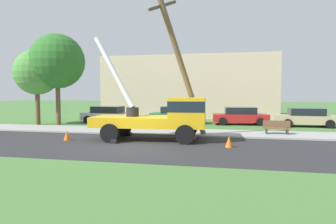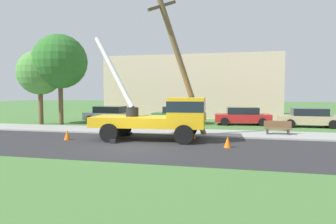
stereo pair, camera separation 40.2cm
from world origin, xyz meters
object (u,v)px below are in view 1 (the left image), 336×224
at_px(utility_truck, 164,115).
at_px(park_bench, 277,128).
at_px(traffic_cone_ahead, 229,142).
at_px(traffic_cone_behind, 67,135).
at_px(traffic_cone_curbside, 193,134).
at_px(parked_sedan_silver, 108,115).
at_px(parked_sedan_green, 177,115).
at_px(roadside_tree_near, 57,61).
at_px(parked_sedan_red, 240,116).
at_px(leaning_utility_pole, 181,63).
at_px(parked_sedan_tan, 306,117).
at_px(roadside_tree_far, 37,73).

xyz_separation_m(utility_truck, park_bench, (6.35, 3.16, -0.95)).
distance_m(traffic_cone_ahead, traffic_cone_behind, 8.80).
height_order(traffic_cone_curbside, parked_sedan_silver, parked_sedan_silver).
relative_size(utility_truck, parked_sedan_green, 1.55).
bearing_deg(traffic_cone_ahead, roadside_tree_near, 151.48).
bearing_deg(traffic_cone_behind, traffic_cone_ahead, -2.41).
relative_size(parked_sedan_silver, parked_sedan_red, 0.99).
bearing_deg(leaning_utility_pole, parked_sedan_tan, 42.01).
bearing_deg(traffic_cone_curbside, traffic_cone_behind, -163.16).
distance_m(utility_truck, parked_sedan_tan, 12.65).
height_order(leaning_utility_pole, park_bench, leaning_utility_pole).
relative_size(parked_sedan_silver, park_bench, 2.82).
relative_size(leaning_utility_pole, traffic_cone_behind, 15.11).
bearing_deg(roadside_tree_far, roadside_tree_near, 9.97).
bearing_deg(utility_truck, traffic_cone_curbside, 30.88).
height_order(traffic_cone_behind, traffic_cone_curbside, same).
distance_m(parked_sedan_green, parked_sedan_red, 5.25).
relative_size(leaning_utility_pole, parked_sedan_silver, 1.88).
height_order(utility_truck, parked_sedan_green, utility_truck).
distance_m(traffic_cone_behind, park_bench, 12.38).
relative_size(parked_sedan_green, parked_sedan_red, 0.98).
bearing_deg(parked_sedan_red, traffic_cone_curbside, -108.99).
bearing_deg(parked_sedan_silver, parked_sedan_red, 4.69).
distance_m(parked_sedan_silver, parked_sedan_green, 5.98).
distance_m(traffic_cone_behind, parked_sedan_tan, 17.48).
bearing_deg(traffic_cone_ahead, park_bench, 59.05).
bearing_deg(roadside_tree_near, traffic_cone_behind, -55.33).
bearing_deg(traffic_cone_curbside, traffic_cone_ahead, -49.42).
distance_m(utility_truck, parked_sedan_green, 9.20).
bearing_deg(park_bench, parked_sedan_green, 140.71).
height_order(leaning_utility_pole, parked_sedan_silver, leaning_utility_pole).
xyz_separation_m(park_bench, roadside_tree_far, (-18.15, 2.45, 3.76)).
relative_size(traffic_cone_ahead, parked_sedan_red, 0.12).
height_order(utility_truck, parked_sedan_red, utility_truck).
distance_m(leaning_utility_pole, roadside_tree_near, 11.97).
bearing_deg(utility_truck, parked_sedan_tan, 43.06).
distance_m(traffic_cone_behind, parked_sedan_silver, 9.50).
xyz_separation_m(traffic_cone_behind, roadside_tree_far, (-6.55, 6.77, 3.94)).
bearing_deg(utility_truck, traffic_cone_ahead, -23.30).
height_order(traffic_cone_ahead, parked_sedan_silver, parked_sedan_silver).
distance_m(traffic_cone_curbside, park_bench, 5.38).
bearing_deg(traffic_cone_ahead, parked_sedan_green, 112.81).
relative_size(utility_truck, roadside_tree_near, 0.95).
relative_size(traffic_cone_curbside, roadside_tree_near, 0.08).
xyz_separation_m(traffic_cone_ahead, traffic_cone_curbside, (-2.06, 2.41, 0.00)).
distance_m(utility_truck, roadside_tree_far, 13.37).
distance_m(utility_truck, traffic_cone_curbside, 2.06).
bearing_deg(parked_sedan_green, traffic_cone_behind, -112.76).
xyz_separation_m(parked_sedan_silver, parked_sedan_green, (5.91, 0.92, 0.00)).
distance_m(leaning_utility_pole, park_bench, 7.14).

